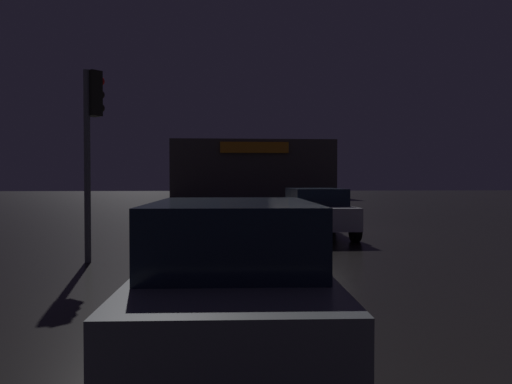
{
  "coord_description": "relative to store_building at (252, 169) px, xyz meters",
  "views": [
    {
      "loc": [
        -2.96,
        -16.9,
        1.76
      ],
      "look_at": [
        -1.51,
        2.94,
        1.26
      ],
      "focal_mm": 36.46,
      "sensor_mm": 36.0,
      "label": 1
    }
  ],
  "objects": [
    {
      "name": "car_near",
      "position": [
        -0.32,
        -34.51,
        -1.93
      ],
      "size": [
        2.01,
        4.32,
        1.47
      ],
      "color": "#B7B7BF",
      "rests_on": "ground"
    },
    {
      "name": "ground_plane",
      "position": [
        -0.32,
        -33.27,
        -2.71
      ],
      "size": [
        120.0,
        120.0,
        0.0
      ],
      "primitive_type": "plane",
      "color": "black"
    },
    {
      "name": "car_far",
      "position": [
        -3.14,
        -45.03,
        -1.91
      ],
      "size": [
        2.03,
        4.5,
        1.54
      ],
      "color": "slate",
      "rests_on": "ground"
    },
    {
      "name": "traffic_signal_opposite",
      "position": [
        -5.95,
        -38.93,
        0.23
      ],
      "size": [
        0.42,
        0.42,
        4.05
      ],
      "color": "#595B60",
      "rests_on": "ground"
    },
    {
      "name": "store_building",
      "position": [
        0.0,
        0.0,
        0.0
      ],
      "size": [
        15.28,
        6.55,
        5.41
      ],
      "color": "#4C4742",
      "rests_on": "ground"
    }
  ]
}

